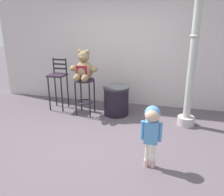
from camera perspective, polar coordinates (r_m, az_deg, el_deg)
ground_plane at (r=4.37m, az=-4.17°, el=-10.08°), size 24.00×24.00×0.00m
building_wall at (r=5.97m, az=2.28°, el=16.59°), size 6.51×0.30×3.75m
bar_stool_with_teddy at (r=5.34m, az=-6.54°, el=2.20°), size 0.44×0.44×0.82m
teddy_bear at (r=5.19m, az=-6.85°, el=6.99°), size 0.62×0.55×0.65m
child_walking at (r=3.40m, az=9.56°, el=-6.13°), size 0.30×0.24×0.96m
trash_bin at (r=5.34m, az=1.03°, el=-0.56°), size 0.59×0.59×0.66m
lamppost at (r=4.80m, az=18.67°, el=7.53°), size 0.34×0.34×3.11m
bar_chair_empty at (r=5.73m, az=-12.83°, el=4.39°), size 0.38×0.38×1.20m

